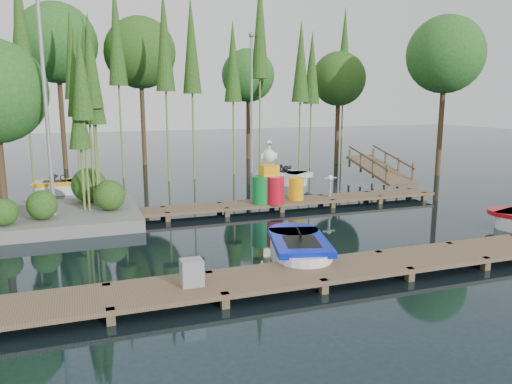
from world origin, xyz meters
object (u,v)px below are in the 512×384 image
object	(u,v)px
utility_cabinet	(192,272)
drum_cluster	(270,184)
boat_blue	(299,251)
island	(21,124)
yellow_barrel	(296,189)
boat_yellow_far	(61,187)

from	to	relation	value
utility_cabinet	drum_cluster	world-z (taller)	drum_cluster
boat_blue	utility_cabinet	distance (m)	3.30
boat_blue	drum_cluster	distance (m)	5.69
island	yellow_barrel	bearing A→B (deg)	-4.98
yellow_barrel	drum_cluster	distance (m)	1.13
island	drum_cluster	world-z (taller)	island
boat_blue	drum_cluster	world-z (taller)	drum_cluster
island	utility_cabinet	bearing A→B (deg)	-64.96
island	utility_cabinet	size ratio (longest dim) A/B	12.51
boat_yellow_far	boat_blue	bearing A→B (deg)	-40.65
island	utility_cabinet	distance (m)	8.99
island	yellow_barrel	world-z (taller)	island
boat_yellow_far	yellow_barrel	world-z (taller)	boat_yellow_far
island	yellow_barrel	distance (m)	9.44
yellow_barrel	drum_cluster	world-z (taller)	drum_cluster
boat_blue	utility_cabinet	bearing A→B (deg)	-141.03
utility_cabinet	boat_blue	bearing A→B (deg)	24.39
drum_cluster	utility_cabinet	bearing A→B (deg)	-122.46
island	drum_cluster	xyz separation A→B (m)	(7.99, -0.95, -2.23)
utility_cabinet	boat_yellow_far	bearing A→B (deg)	102.30
boat_yellow_far	utility_cabinet	bearing A→B (deg)	-55.17
utility_cabinet	yellow_barrel	xyz separation A→B (m)	(5.44, 7.00, 0.14)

